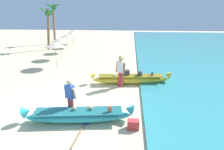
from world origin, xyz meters
TOP-DOWN VIEW (x-y plane):
  - ground_plane at (0.00, 0.00)m, footprint 80.00×80.00m
  - boat_cyan_foreground at (0.72, -1.12)m, footprint 4.35×1.30m
  - boat_yellow_midground at (2.70, 3.38)m, footprint 4.81×1.21m
  - person_vendor_hatted at (2.13, 2.81)m, footprint 0.59×0.44m
  - person_tourist_customer at (0.31, -0.74)m, footprint 0.58×0.42m
  - parasol_row_0 at (-3.10, 6.60)m, footprint 1.60×1.60m
  - parasol_row_1 at (-3.75, 9.43)m, footprint 1.60×1.60m
  - parasol_row_2 at (-4.07, 12.47)m, footprint 1.60×1.60m
  - parasol_row_3 at (-4.43, 15.49)m, footprint 1.60×1.60m
  - parasol_row_4 at (-4.99, 18.34)m, footprint 1.60×1.60m
  - palm_tree_tall_inland at (-6.49, 13.89)m, footprint 2.41×2.68m
  - palm_tree_leaning_seaward at (-7.62, 18.31)m, footprint 2.31×2.31m
  - cooler_box at (2.83, -1.44)m, footprint 0.43×0.30m
  - paddle at (0.98, -1.76)m, footprint 0.37×1.59m

SIDE VIEW (x-z plane):
  - ground_plane at x=0.00m, z-range 0.00..0.00m
  - paddle at x=0.98m, z-range 0.00..0.06m
  - cooler_box at x=2.83m, z-range 0.00..0.34m
  - boat_cyan_foreground at x=0.72m, z-range -0.11..0.62m
  - boat_yellow_midground at x=2.70m, z-range -0.12..0.69m
  - person_tourist_customer at x=0.31m, z-range 0.10..1.69m
  - person_vendor_hatted at x=2.13m, z-range 0.14..1.97m
  - parasol_row_0 at x=-3.10m, z-range 0.79..2.70m
  - parasol_row_1 at x=-3.75m, z-range 0.79..2.70m
  - parasol_row_2 at x=-4.07m, z-range 0.79..2.70m
  - parasol_row_3 at x=-4.43m, z-range 0.79..2.70m
  - parasol_row_4 at x=-4.99m, z-range 0.79..2.70m
  - palm_tree_tall_inland at x=-6.49m, z-range 1.43..6.24m
  - palm_tree_leaning_seaward at x=-7.62m, z-range 1.70..7.08m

